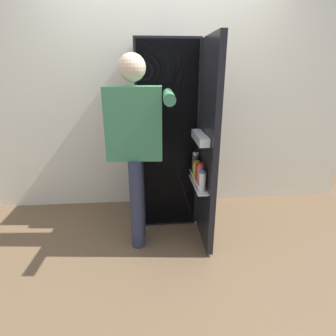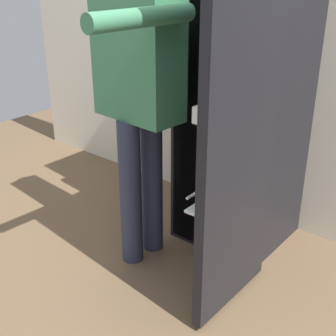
# 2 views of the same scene
# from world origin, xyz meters

# --- Properties ---
(ground_plane) EXTENTS (6.14, 6.14, 0.00)m
(ground_plane) POSITION_xyz_m (0.00, 0.00, 0.00)
(ground_plane) COLOR brown
(kitchen_wall) EXTENTS (4.40, 0.10, 2.50)m
(kitchen_wall) POSITION_xyz_m (0.00, 0.88, 1.25)
(kitchen_wall) COLOR silver
(kitchen_wall) RESTS_ON ground_plane
(refrigerator) EXTENTS (0.64, 1.14, 1.82)m
(refrigerator) POSITION_xyz_m (0.03, 0.49, 0.91)
(refrigerator) COLOR black
(refrigerator) RESTS_ON ground_plane
(person) EXTENTS (0.56, 0.80, 1.67)m
(person) POSITION_xyz_m (-0.29, 0.00, 1.01)
(person) COLOR #2D334C
(person) RESTS_ON ground_plane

